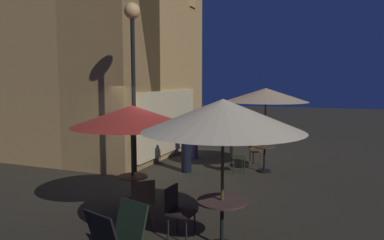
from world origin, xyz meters
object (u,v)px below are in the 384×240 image
object	(u,v)px
cafe_chair_0	(177,207)
patron_standing_0	(186,144)
cafe_table_1	(133,189)
cafe_table_2	(264,155)
cafe_table_0	(222,212)
cafe_chair_2	(256,147)
patio_umbrella_0	(223,116)
patron_standing_1	(193,134)
cafe_chair_1	(143,198)
street_lamp_near_corner	(133,51)
cafe_chair_3	(235,154)
patio_umbrella_1	(132,116)
patio_umbrella_2	(266,95)

from	to	relation	value
cafe_chair_0	patron_standing_0	world-z (taller)	patron_standing_0
cafe_table_1	cafe_table_2	world-z (taller)	cafe_table_2
cafe_table_0	cafe_chair_2	distance (m)	5.84
patio_umbrella_0	patron_standing_1	world-z (taller)	patio_umbrella_0
cafe_chair_2	cafe_chair_1	bearing A→B (deg)	-36.80
street_lamp_near_corner	cafe_chair_3	distance (m)	4.14
cafe_table_1	patron_standing_0	size ratio (longest dim) A/B	0.45
cafe_chair_1	street_lamp_near_corner	bearing A→B (deg)	-8.84
patio_umbrella_1	patron_standing_0	world-z (taller)	patio_umbrella_1
cafe_chair_1	cafe_table_0	bearing A→B (deg)	-138.98
street_lamp_near_corner	patron_standing_1	world-z (taller)	street_lamp_near_corner
patio_umbrella_2	cafe_table_0	bearing A→B (deg)	-177.11
cafe_chair_0	cafe_table_0	bearing A→B (deg)	-0.00
cafe_chair_1	patron_standing_1	xyz separation A→B (m)	(5.88, 1.33, 0.26)
patron_standing_1	cafe_table_2	bearing A→B (deg)	24.35
street_lamp_near_corner	cafe_chair_0	distance (m)	4.16
patio_umbrella_2	patron_standing_1	bearing A→B (deg)	69.06
street_lamp_near_corner	patio_umbrella_0	xyz separation A→B (m)	(-2.27, -2.92, -1.23)
patio_umbrella_1	cafe_chair_0	xyz separation A→B (m)	(-0.77, -1.30, -1.42)
cafe_chair_0	cafe_chair_2	size ratio (longest dim) A/B	0.92
cafe_table_0	patio_umbrella_0	bearing A→B (deg)	-33.69
cafe_table_2	cafe_chair_0	size ratio (longest dim) A/B	0.85
cafe_table_0	patio_umbrella_1	distance (m)	2.64
patio_umbrella_1	cafe_chair_1	size ratio (longest dim) A/B	2.63
cafe_chair_3	patron_standing_1	xyz separation A→B (m)	(1.39, 1.83, 0.28)
cafe_table_1	cafe_chair_1	world-z (taller)	cafe_chair_1
patio_umbrella_1	patio_umbrella_2	world-z (taller)	patio_umbrella_2
patron_standing_0	patron_standing_1	distance (m)	1.92
patio_umbrella_2	cafe_chair_3	world-z (taller)	patio_umbrella_2
cafe_table_0	cafe_chair_1	distance (m)	1.54
patio_umbrella_1	cafe_chair_2	size ratio (longest dim) A/B	2.45
street_lamp_near_corner	patron_standing_0	size ratio (longest dim) A/B	2.67
cafe_chair_1	cafe_chair_2	distance (m)	5.70
cafe_chair_0	patio_umbrella_2	bearing A→B (deg)	86.80
street_lamp_near_corner	patron_standing_0	world-z (taller)	street_lamp_near_corner
cafe_table_2	patio_umbrella_1	distance (m)	4.86
cafe_chair_3	patron_standing_1	distance (m)	2.32
cafe_table_0	patio_umbrella_1	bearing A→B (deg)	69.01
cafe_chair_1	cafe_chair_3	bearing A→B (deg)	-48.79
street_lamp_near_corner	cafe_table_1	world-z (taller)	street_lamp_near_corner
patron_standing_0	cafe_table_1	bearing A→B (deg)	-71.24
street_lamp_near_corner	cafe_table_1	bearing A→B (deg)	-150.91
patio_umbrella_0	patron_standing_1	distance (m)	6.82
street_lamp_near_corner	patio_umbrella_1	distance (m)	2.17
patio_umbrella_1	cafe_chair_2	xyz separation A→B (m)	(4.99, -1.46, -1.37)
patio_umbrella_2	patron_standing_0	size ratio (longest dim) A/B	1.46
cafe_chair_1	patron_standing_0	xyz separation A→B (m)	(4.03, 0.83, 0.28)
cafe_table_1	cafe_chair_0	size ratio (longest dim) A/B	0.85
cafe_table_2	patio_umbrella_0	size ratio (longest dim) A/B	0.30
street_lamp_near_corner	cafe_table_0	distance (m)	4.61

